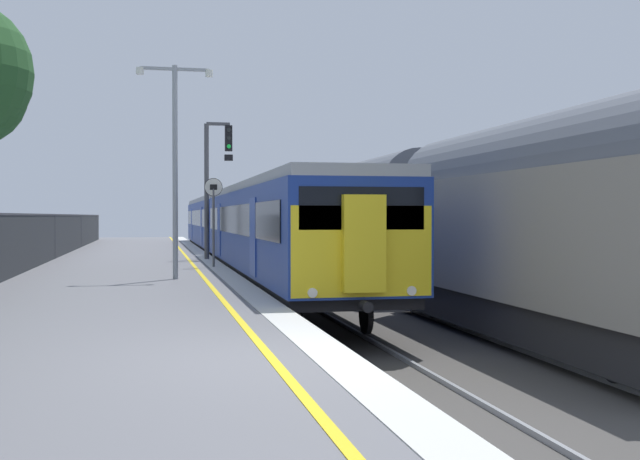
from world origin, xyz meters
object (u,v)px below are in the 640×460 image
at_px(freight_train_adjacent_track, 332,219).
at_px(signal_gantry, 213,174).
at_px(commuter_train_at_platform, 241,225).
at_px(platform_lamp_mid, 175,153).
at_px(speed_limit_sign, 213,211).

height_order(freight_train_adjacent_track, signal_gantry, signal_gantry).
bearing_deg(signal_gantry, commuter_train_at_platform, 67.91).
relative_size(freight_train_adjacent_track, platform_lamp_mid, 9.00).
distance_m(signal_gantry, speed_limit_sign, 5.07).
relative_size(commuter_train_at_platform, speed_limit_sign, 14.22).
relative_size(commuter_train_at_platform, signal_gantry, 7.82).
xyz_separation_m(freight_train_adjacent_track, speed_limit_sign, (-5.85, -8.33, 0.31)).
bearing_deg(signal_gantry, freight_train_adjacent_track, 32.45).
relative_size(speed_limit_sign, platform_lamp_mid, 0.52).
xyz_separation_m(signal_gantry, speed_limit_sign, (-0.36, -4.84, -1.45)).
bearing_deg(speed_limit_sign, freight_train_adjacent_track, 54.93).
distance_m(freight_train_adjacent_track, signal_gantry, 6.74).
bearing_deg(speed_limit_sign, platform_lamp_mid, -105.92).
bearing_deg(freight_train_adjacent_track, commuter_train_at_platform, 177.62).
height_order(commuter_train_at_platform, speed_limit_sign, speed_limit_sign).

